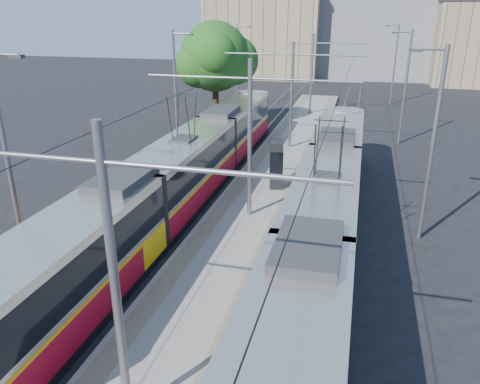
# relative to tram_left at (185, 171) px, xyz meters

# --- Properties ---
(ground) EXTENTS (160.00, 160.00, 0.00)m
(ground) POSITION_rel_tram_left_xyz_m (3.60, -9.27, -1.71)
(ground) COLOR black
(ground) RESTS_ON ground
(platform) EXTENTS (4.00, 50.00, 0.30)m
(platform) POSITION_rel_tram_left_xyz_m (3.60, 7.73, -1.56)
(platform) COLOR gray
(platform) RESTS_ON ground
(tactile_strip_left) EXTENTS (0.70, 50.00, 0.01)m
(tactile_strip_left) POSITION_rel_tram_left_xyz_m (2.15, 7.73, -1.40)
(tactile_strip_left) COLOR gray
(tactile_strip_left) RESTS_ON platform
(tactile_strip_right) EXTENTS (0.70, 50.00, 0.01)m
(tactile_strip_right) POSITION_rel_tram_left_xyz_m (5.05, 7.73, -1.40)
(tactile_strip_right) COLOR gray
(tactile_strip_right) RESTS_ON platform
(rails) EXTENTS (8.71, 70.00, 0.03)m
(rails) POSITION_rel_tram_left_xyz_m (3.60, 7.73, -1.69)
(rails) COLOR gray
(rails) RESTS_ON ground
(track_arrow) EXTENTS (1.20, 5.00, 0.01)m
(track_arrow) POSITION_rel_tram_left_xyz_m (-0.00, -12.27, -1.70)
(track_arrow) COLOR silver
(track_arrow) RESTS_ON ground
(tram_left) EXTENTS (2.43, 31.36, 5.50)m
(tram_left) POSITION_rel_tram_left_xyz_m (0.00, 0.00, 0.00)
(tram_left) COLOR black
(tram_left) RESTS_ON ground
(tram_right) EXTENTS (2.43, 28.84, 5.50)m
(tram_right) POSITION_rel_tram_left_xyz_m (7.20, -4.03, 0.15)
(tram_right) COLOR black
(tram_right) RESTS_ON ground
(catenary) EXTENTS (9.20, 70.00, 7.00)m
(catenary) POSITION_rel_tram_left_xyz_m (3.60, 4.89, 2.82)
(catenary) COLOR slate
(catenary) RESTS_ON platform
(street_lamps) EXTENTS (15.18, 38.22, 8.00)m
(street_lamps) POSITION_rel_tram_left_xyz_m (3.60, 11.73, 2.48)
(street_lamps) COLOR slate
(street_lamps) RESTS_ON ground
(shelter) EXTENTS (0.90, 1.24, 2.50)m
(shelter) POSITION_rel_tram_left_xyz_m (4.11, 2.67, -0.09)
(shelter) COLOR black
(shelter) RESTS_ON platform
(tree) EXTENTS (5.86, 5.41, 8.51)m
(tree) POSITION_rel_tram_left_xyz_m (-2.72, 15.17, 4.05)
(tree) COLOR #382314
(tree) RESTS_ON ground
(building_left) EXTENTS (16.32, 12.24, 12.11)m
(building_left) POSITION_rel_tram_left_xyz_m (-6.40, 50.73, 4.36)
(building_left) COLOR #9E896B
(building_left) RESTS_ON ground
(building_centre) EXTENTS (18.36, 14.28, 17.54)m
(building_centre) POSITION_rel_tram_left_xyz_m (9.60, 54.73, 7.07)
(building_centre) COLOR slate
(building_centre) RESTS_ON ground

